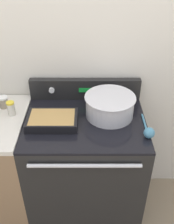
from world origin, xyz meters
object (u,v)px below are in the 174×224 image
Objects in this scene: mixing_bowl at (109,105)px; ladle at (148,132)px; casserole_dish at (51,120)px; spice_jar_yellow_cap at (10,109)px; spice_jar_white_cap at (3,102)px.

mixing_bowl is 0.32m from ladle.
casserole_dish is 0.30m from spice_jar_yellow_cap.
mixing_bowl is 4.11× the size of spice_jar_white_cap.
mixing_bowl reaches higher than ladle.
spice_jar_white_cap is (-0.96, 0.30, 0.02)m from ladle.
mixing_bowl reaches higher than spice_jar_yellow_cap.
mixing_bowl is at bearing -6.34° from spice_jar_white_cap.
spice_jar_yellow_cap reaches higher than ladle.
casserole_dish is at bearing -17.37° from spice_jar_yellow_cap.
spice_jar_yellow_cap is at bearing 162.63° from casserole_dish.
ladle is at bearing -17.50° from spice_jar_white_cap.
spice_jar_white_cap is at bearing 162.50° from ladle.
casserole_dish is 1.24× the size of ladle.
spice_jar_white_cap is at bearing 129.43° from spice_jar_yellow_cap.
casserole_dish is 0.61m from ladle.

